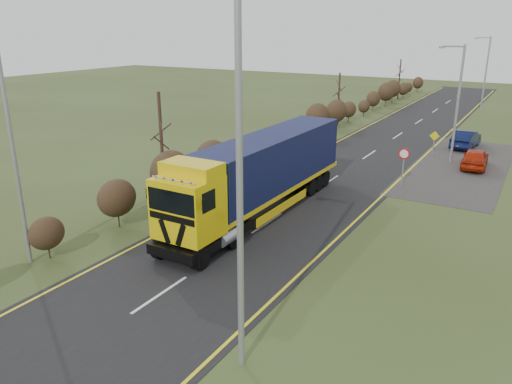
{
  "coord_description": "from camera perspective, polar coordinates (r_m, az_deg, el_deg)",
  "views": [
    {
      "loc": [
        11.06,
        -16.07,
        9.28
      ],
      "look_at": [
        0.03,
        2.87,
        1.97
      ],
      "focal_mm": 35.0,
      "sensor_mm": 36.0,
      "label": 1
    }
  ],
  "objects": [
    {
      "name": "lorry",
      "position": [
        25.22,
        0.55,
        2.41
      ],
      "size": [
        2.86,
        14.67,
        4.09
      ],
      "rotation": [
        0.0,
        0.0,
        -0.01
      ],
      "color": "black",
      "rests_on": "ground"
    },
    {
      "name": "road",
      "position": [
        29.8,
        6.87,
        0.18
      ],
      "size": [
        8.0,
        120.0,
        0.02
      ],
      "primitive_type": "cube",
      "color": "black",
      "rests_on": "ground"
    },
    {
      "name": "left_pole",
      "position": [
        21.22,
        -26.32,
        6.46
      ],
      "size": [
        0.16,
        0.16,
        11.14
      ],
      "primitive_type": "cylinder",
      "color": "gray",
      "rests_on": "ground"
    },
    {
      "name": "layby",
      "position": [
        37.52,
        22.29,
        2.74
      ],
      "size": [
        6.0,
        18.0,
        0.02
      ],
      "primitive_type": "cube",
      "color": "#2C2A27",
      "rests_on": "ground"
    },
    {
      "name": "hedgerow",
      "position": [
        30.4,
        -5.06,
        3.77
      ],
      "size": [
        2.24,
        102.04,
        6.05
      ],
      "color": "black",
      "rests_on": "ground"
    },
    {
      "name": "streetlight_far",
      "position": [
        62.43,
        24.72,
        12.42
      ],
      "size": [
        1.76,
        0.18,
        8.22
      ],
      "color": "gray",
      "rests_on": "ground"
    },
    {
      "name": "streetlight_mid",
      "position": [
        37.41,
        21.95,
        9.72
      ],
      "size": [
        1.74,
        0.18,
        8.13
      ],
      "color": "gray",
      "rests_on": "ground"
    },
    {
      "name": "speed_sign",
      "position": [
        30.97,
        16.51,
        3.52
      ],
      "size": [
        0.67,
        0.1,
        2.43
      ],
      "color": "gray",
      "rests_on": "ground"
    },
    {
      "name": "warning_board",
      "position": [
        39.63,
        19.68,
        5.52
      ],
      "size": [
        0.72,
        0.11,
        1.89
      ],
      "color": "gray",
      "rests_on": "ground"
    },
    {
      "name": "ground",
      "position": [
        21.6,
        -3.93,
        -7.05
      ],
      "size": [
        160.0,
        160.0,
        0.0
      ],
      "primitive_type": "plane",
      "color": "#35401B",
      "rests_on": "ground"
    },
    {
      "name": "car_blue_sedan",
      "position": [
        43.37,
        22.86,
        5.59
      ],
      "size": [
        1.85,
        4.41,
        1.42
      ],
      "primitive_type": "imported",
      "rotation": [
        0.0,
        0.0,
        3.06
      ],
      "color": "black",
      "rests_on": "ground"
    },
    {
      "name": "lane_markings",
      "position": [
        29.52,
        6.63,
        0.05
      ],
      "size": [
        7.52,
        116.0,
        0.01
      ],
      "color": "yellow",
      "rests_on": "road"
    },
    {
      "name": "car_red_hatchback",
      "position": [
        37.35,
        23.74,
        3.55
      ],
      "size": [
        1.83,
        4.08,
        1.36
      ],
      "primitive_type": "imported",
      "rotation": [
        0.0,
        0.0,
        3.2
      ],
      "color": "#AA2008",
      "rests_on": "ground"
    },
    {
      "name": "streetlight_near",
      "position": [
        12.72,
        -2.45,
        2.11
      ],
      "size": [
        2.18,
        0.21,
        10.29
      ],
      "color": "gray",
      "rests_on": "ground"
    }
  ]
}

